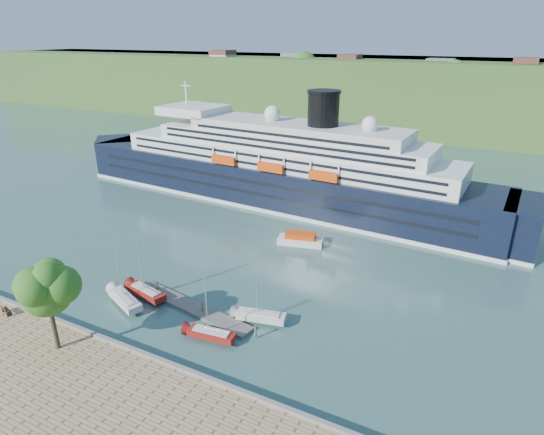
{
  "coord_description": "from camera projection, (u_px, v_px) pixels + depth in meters",
  "views": [
    {
      "loc": [
        32.81,
        -28.52,
        32.26
      ],
      "look_at": [
        2.84,
        30.0,
        5.57
      ],
      "focal_mm": 30.0,
      "sensor_mm": 36.0,
      "label": 1
    }
  ],
  "objects": [
    {
      "name": "sailboat_red",
      "position": [
        210.0,
        310.0,
        49.98
      ],
      "size": [
        6.31,
        2.48,
        7.94
      ],
      "primitive_type": null,
      "rotation": [
        0.0,
        0.0,
        0.13
      ],
      "color": "maroon",
      "rests_on": "ground"
    },
    {
      "name": "promenade_tree",
      "position": [
        49.0,
        303.0,
        46.56
      ],
      "size": [
        6.8,
        6.8,
        11.26
      ],
      "primitive_type": null,
      "color": "#28631A",
      "rests_on": "promenade"
    },
    {
      "name": "sailboat_extra",
      "position": [
        144.0,
        269.0,
        58.02
      ],
      "size": [
        6.94,
        3.16,
        8.66
      ],
      "primitive_type": null,
      "rotation": [
        0.0,
        0.0,
        -0.2
      ],
      "color": "maroon",
      "rests_on": "ground"
    },
    {
      "name": "ground",
      "position": [
        124.0,
        352.0,
        49.51
      ],
      "size": [
        400.0,
        400.0,
        0.0
      ],
      "primitive_type": "plane",
      "color": "#325954",
      "rests_on": "ground"
    },
    {
      "name": "sailboat_white_near",
      "position": [
        122.0,
        275.0,
        56.2
      ],
      "size": [
        7.22,
        4.45,
        9.05
      ],
      "primitive_type": null,
      "rotation": [
        0.0,
        0.0,
        -0.39
      ],
      "color": "silver",
      "rests_on": "ground"
    },
    {
      "name": "cruise_ship",
      "position": [
        273.0,
        146.0,
        90.64
      ],
      "size": [
        102.84,
        20.81,
        22.94
      ],
      "primitive_type": null,
      "rotation": [
        0.0,
        0.0,
        -0.06
      ],
      "color": "black",
      "rests_on": "ground"
    },
    {
      "name": "floating_pontoon",
      "position": [
        191.0,
        307.0,
        57.37
      ],
      "size": [
        18.88,
        5.21,
        0.42
      ],
      "primitive_type": null,
      "rotation": [
        0.0,
        0.0,
        -0.16
      ],
      "color": "#67615B",
      "rests_on": "ground"
    },
    {
      "name": "park_bench",
      "position": [
        6.0,
        310.0,
        54.36
      ],
      "size": [
        1.88,
        1.13,
        1.13
      ],
      "primitive_type": null,
      "rotation": [
        0.0,
        0.0,
        -0.25
      ],
      "color": "#472514",
      "rests_on": "promenade"
    },
    {
      "name": "tender_launch",
      "position": [
        300.0,
        239.0,
        74.5
      ],
      "size": [
        7.8,
        4.2,
        2.05
      ],
      "primitive_type": null,
      "rotation": [
        0.0,
        0.0,
        0.24
      ],
      "color": "#DB430C",
      "rests_on": "ground"
    },
    {
      "name": "quay_coping",
      "position": [
        121.0,
        345.0,
        48.92
      ],
      "size": [
        220.0,
        0.5,
        0.3
      ],
      "primitive_type": "cube",
      "color": "slate",
      "rests_on": "promenade"
    },
    {
      "name": "far_hillside",
      "position": [
        409.0,
        94.0,
        164.58
      ],
      "size": [
        400.0,
        50.0,
        24.0
      ],
      "primitive_type": "cube",
      "color": "#356026",
      "rests_on": "ground"
    },
    {
      "name": "sailboat_white_far",
      "position": [
        261.0,
        292.0,
        53.07
      ],
      "size": [
        6.77,
        3.25,
        8.43
      ],
      "primitive_type": null,
      "rotation": [
        0.0,
        0.0,
        0.23
      ],
      "color": "silver",
      "rests_on": "ground"
    }
  ]
}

